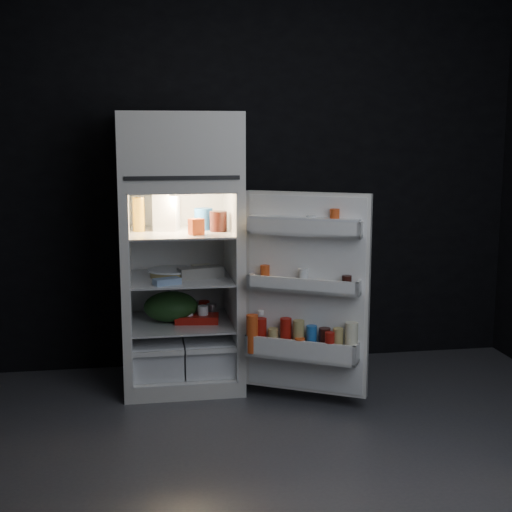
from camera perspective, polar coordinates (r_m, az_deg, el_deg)
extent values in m
cube|color=#47474C|center=(3.75, 2.49, -16.33)|extent=(4.00, 3.40, 0.00)
cube|color=black|center=(5.05, -1.38, 6.37)|extent=(4.00, 0.00, 2.70)
cube|color=black|center=(1.77, 14.22, -0.23)|extent=(4.00, 0.00, 2.70)
cube|color=white|center=(4.87, -5.89, -9.46)|extent=(0.76, 0.70, 0.10)
cube|color=white|center=(4.69, -10.36, -2.07)|extent=(0.05, 0.70, 1.20)
cube|color=white|center=(4.73, -1.73, -1.81)|extent=(0.05, 0.70, 1.20)
cube|color=white|center=(5.01, -6.25, -1.20)|extent=(0.66, 0.05, 1.20)
cube|color=white|center=(4.61, -6.17, 5.74)|extent=(0.76, 0.70, 0.06)
cube|color=white|center=(4.60, -6.22, 8.73)|extent=(0.76, 0.70, 0.42)
cube|color=black|center=(4.25, -5.91, 6.23)|extent=(0.68, 0.01, 0.02)
cube|color=white|center=(4.67, -10.01, -2.12)|extent=(0.01, 0.65, 1.20)
cube|color=white|center=(4.70, -2.04, -1.89)|extent=(0.01, 0.65, 1.20)
cube|color=white|center=(4.59, -6.14, 5.30)|extent=(0.66, 0.65, 0.01)
cube|color=white|center=(4.83, -5.88, -8.95)|extent=(0.66, 0.65, 0.01)
cube|color=white|center=(4.62, -6.08, 1.88)|extent=(0.65, 0.63, 0.01)
cube|color=white|center=(4.67, -6.01, -1.77)|extent=(0.65, 0.63, 0.01)
cube|color=white|center=(4.74, -5.95, -5.33)|extent=(0.65, 0.63, 0.01)
cube|color=white|center=(4.81, -7.90, -7.63)|extent=(0.32, 0.59, 0.22)
cube|color=white|center=(4.82, -3.95, -7.49)|extent=(0.32, 0.59, 0.22)
cube|color=white|center=(4.47, -7.81, -7.76)|extent=(0.32, 0.02, 0.03)
cube|color=white|center=(4.49, -3.56, -7.61)|extent=(0.32, 0.02, 0.03)
cube|color=#FFE5B2|center=(4.54, -6.10, 4.99)|extent=(0.14, 0.14, 0.02)
cube|color=white|center=(4.30, 4.07, -3.00)|extent=(0.69, 0.41, 1.22)
cube|color=white|center=(4.28, 3.97, -3.08)|extent=(0.63, 0.36, 1.18)
cube|color=white|center=(4.17, 3.87, 1.76)|extent=(0.64, 0.41, 0.02)
cube|color=white|center=(4.13, 3.74, 2.22)|extent=(0.60, 0.35, 0.10)
cube|color=white|center=(4.09, 8.33, 2.06)|extent=(0.06, 0.09, 0.10)
cube|color=white|center=(4.27, -0.39, 2.48)|extent=(0.06, 0.09, 0.10)
cube|color=white|center=(4.22, 3.80, -2.75)|extent=(0.64, 0.42, 0.02)
cube|color=white|center=(4.18, 3.65, -2.41)|extent=(0.60, 0.35, 0.09)
cube|color=white|center=(4.14, 8.20, -2.60)|extent=(0.07, 0.10, 0.09)
cube|color=white|center=(4.32, -0.41, -1.99)|extent=(0.07, 0.10, 0.09)
cube|color=white|center=(4.31, 3.67, -8.07)|extent=(0.66, 0.45, 0.02)
cube|color=white|center=(4.24, 3.45, -7.61)|extent=(0.60, 0.35, 0.13)
cube|color=white|center=(4.22, 8.02, -7.77)|extent=(0.09, 0.13, 0.13)
cube|color=white|center=(4.39, -0.49, -6.97)|extent=(0.09, 0.13, 0.13)
cube|color=white|center=(4.16, 3.89, 3.02)|extent=(0.62, 0.40, 0.02)
cylinder|color=#D84A19|center=(4.11, 6.30, 2.77)|extent=(0.08, 0.08, 0.14)
cylinder|color=silver|center=(4.15, 4.41, 2.54)|extent=(0.08, 0.08, 0.10)
cylinder|color=black|center=(4.15, 7.26, -2.22)|extent=(0.08, 0.08, 0.10)
cylinder|color=silver|center=(4.21, 3.81, -1.82)|extent=(0.08, 0.08, 0.12)
cylinder|color=#D84A19|center=(4.28, 0.72, -1.57)|extent=(0.08, 0.08, 0.13)
cylinder|color=beige|center=(4.20, 7.64, -6.82)|extent=(0.10, 0.10, 0.23)
cylinder|color=tan|center=(4.23, 6.57, -6.99)|extent=(0.08, 0.08, 0.19)
cylinder|color=black|center=(4.25, 5.51, -6.95)|extent=(0.09, 0.09, 0.18)
cylinder|color=#205FB1|center=(4.26, 4.46, -6.81)|extent=(0.09, 0.09, 0.19)
cylinder|color=tan|center=(4.28, 3.42, -6.56)|extent=(0.09, 0.09, 0.21)
cylinder|color=#9F150D|center=(4.30, 2.40, -6.42)|extent=(0.09, 0.09, 0.22)
cylinder|color=tan|center=(4.34, 1.38, -6.77)|extent=(0.09, 0.09, 0.15)
cylinder|color=#9F150D|center=(4.35, 0.37, -6.32)|extent=(0.10, 0.10, 0.20)
cylinder|color=#9F150D|center=(4.20, 5.90, -7.21)|extent=(0.08, 0.08, 0.17)
cylinder|color=#D84A19|center=(4.25, 3.52, -7.34)|extent=(0.08, 0.08, 0.12)
cylinder|color=#B9BABE|center=(4.30, 1.72, -7.28)|extent=(0.08, 0.08, 0.10)
cylinder|color=#D84A19|center=(4.33, -0.31, -6.24)|extent=(0.10, 0.10, 0.23)
cylinder|color=white|center=(4.32, 0.38, -4.54)|extent=(0.05, 0.05, 0.02)
cube|color=white|center=(4.67, -7.18, 3.51)|extent=(0.18, 0.18, 0.24)
cylinder|color=#205FB1|center=(4.70, -4.22, 2.98)|extent=(0.14, 0.14, 0.14)
cylinder|color=black|center=(4.60, -3.03, 2.79)|extent=(0.12, 0.12, 0.13)
cylinder|color=#C08B1E|center=(4.65, -9.37, 3.31)|extent=(0.09, 0.09, 0.22)
cube|color=#D84A19|center=(4.46, -4.80, 2.35)|extent=(0.10, 0.09, 0.10)
cube|color=gray|center=(4.63, -4.46, -1.32)|extent=(0.31, 0.17, 0.07)
cylinder|color=tan|center=(4.69, -6.79, -1.40)|extent=(0.36, 0.36, 0.04)
cube|color=#7C9AC0|center=(4.44, -7.13, -2.03)|extent=(0.18, 0.13, 0.04)
cube|color=beige|center=(4.81, -4.31, -1.03)|extent=(0.15, 0.13, 0.05)
ellipsoid|color=#193815|center=(4.74, -6.83, -4.04)|extent=(0.45, 0.42, 0.20)
cube|color=#9F150D|center=(4.71, -4.74, -5.02)|extent=(0.30, 0.19, 0.05)
cylinder|color=#9F150D|center=(4.92, -4.17, -4.12)|extent=(0.09, 0.09, 0.09)
cylinder|color=#B9BABE|center=(4.83, -3.58, -4.36)|extent=(0.08, 0.08, 0.09)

